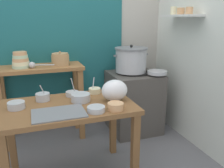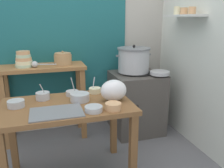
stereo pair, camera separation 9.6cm
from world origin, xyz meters
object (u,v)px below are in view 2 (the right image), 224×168
at_px(steamer_pot, 134,60).
at_px(prep_bowl_1, 43,96).
at_px(prep_bowl_2, 16,103).
at_px(prep_bowl_5, 94,109).
at_px(plastic_bag, 114,90).
at_px(ladle, 36,64).
at_px(clay_pot, 63,59).
at_px(prep_table, 68,116).
at_px(serving_tray, 57,112).
at_px(prep_bowl_3, 80,97).
at_px(prep_bowl_6, 95,90).
at_px(prep_bowl_4, 113,106).
at_px(prep_bowl_0, 72,93).
at_px(wide_pan, 160,73).
at_px(back_shelf_table, 44,84).
at_px(stove_block, 136,102).
at_px(bowl_stack_enamel, 24,60).

height_order(steamer_pot, prep_bowl_1, steamer_pot).
distance_m(prep_bowl_1, prep_bowl_2, 0.25).
bearing_deg(prep_bowl_5, plastic_bag, 40.89).
xyz_separation_m(ladle, prep_bowl_5, (0.43, -0.99, -0.19)).
xyz_separation_m(clay_pot, prep_bowl_1, (-0.25, -0.67, -0.21)).
xyz_separation_m(prep_table, serving_tray, (-0.10, -0.17, 0.12)).
distance_m(plastic_bag, prep_bowl_3, 0.30).
relative_size(prep_bowl_1, prep_bowl_6, 1.01).
height_order(plastic_bag, prep_bowl_3, plastic_bag).
bearing_deg(serving_tray, prep_bowl_4, -8.58).
height_order(prep_table, clay_pot, clay_pot).
xyz_separation_m(prep_bowl_0, prep_bowl_4, (0.26, -0.46, 0.01)).
bearing_deg(wide_pan, plastic_bag, -143.50).
xyz_separation_m(back_shelf_table, prep_bowl_3, (0.30, -0.80, 0.08)).
distance_m(stove_block, prep_bowl_6, 0.89).
bearing_deg(wide_pan, prep_bowl_0, -164.46).
relative_size(bowl_stack_enamel, wide_pan, 0.82).
height_order(ladle, prep_bowl_1, ladle).
relative_size(stove_block, wide_pan, 3.35).
bearing_deg(plastic_bag, prep_bowl_2, 174.18).
bearing_deg(prep_bowl_2, serving_tray, -35.70).
relative_size(back_shelf_table, steamer_pot, 2.13).
distance_m(ladle, prep_bowl_2, 0.75).
relative_size(steamer_pot, prep_bowl_4, 3.49).
bearing_deg(clay_pot, prep_bowl_2, -120.24).
xyz_separation_m(back_shelf_table, prep_bowl_2, (-0.23, -0.80, 0.07)).
distance_m(clay_pot, bowl_stack_enamel, 0.43).
xyz_separation_m(clay_pot, prep_bowl_6, (0.24, -0.62, -0.22)).
bearing_deg(prep_bowl_4, prep_bowl_0, 120.08).
bearing_deg(prep_table, serving_tray, -120.13).
bearing_deg(prep_bowl_6, steamer_pot, 39.89).
relative_size(ladle, prep_bowl_2, 1.96).
xyz_separation_m(prep_table, prep_bowl_6, (0.29, 0.23, 0.14)).
height_order(prep_bowl_1, prep_bowl_3, prep_bowl_1).
distance_m(steamer_pot, wide_pan, 0.36).
relative_size(stove_block, serving_tray, 1.95).
distance_m(bowl_stack_enamel, prep_bowl_0, 0.79).
distance_m(stove_block, clay_pot, 1.07).
bearing_deg(clay_pot, prep_bowl_3, -85.63).
bearing_deg(bowl_stack_enamel, prep_bowl_5, -62.34).
bearing_deg(ladle, clay_pot, 15.65).
xyz_separation_m(stove_block, steamer_pot, (-0.04, 0.02, 0.55)).
distance_m(back_shelf_table, ladle, 0.28).
distance_m(plastic_bag, prep_bowl_4, 0.22).
xyz_separation_m(ladle, prep_bowl_0, (0.32, -0.54, -0.19)).
height_order(back_shelf_table, bowl_stack_enamel, bowl_stack_enamel).
distance_m(bowl_stack_enamel, wide_pan, 1.56).
relative_size(plastic_bag, prep_bowl_2, 1.71).
distance_m(stove_block, wide_pan, 0.51).
xyz_separation_m(prep_table, plastic_bag, (0.40, -0.03, 0.21)).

